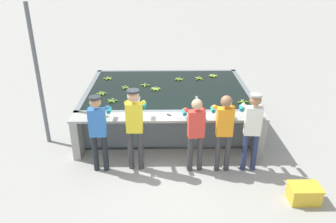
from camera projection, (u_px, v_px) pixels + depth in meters
The scene contains 23 objects.
ground_plane at pixel (169, 160), 7.10m from camera, with size 80.00×80.00×0.00m, color #999993.
wash_tank at pixel (167, 104), 8.71m from camera, with size 4.17×3.08×0.94m.
work_ledge at pixel (169, 128), 7.03m from camera, with size 4.17×0.45×0.94m.
worker_0 at pixel (98, 126), 6.39m from camera, with size 0.40×0.71×1.63m.
worker_1 at pixel (135, 122), 6.41m from camera, with size 0.42×0.73×1.73m.
worker_2 at pixel (196, 129), 6.41m from camera, with size 0.45×0.72×1.57m.
worker_3 at pixel (224, 127), 6.38m from camera, with size 0.40×0.71×1.64m.
worker_4 at pixel (252, 125), 6.39m from camera, with size 0.44×0.73×1.67m.
banana_bunch_floating_0 at pixel (156, 89), 8.39m from camera, with size 0.28×0.28×0.08m.
banana_bunch_floating_1 at pixel (213, 76), 9.37m from camera, with size 0.28×0.28×0.08m.
banana_bunch_floating_2 at pixel (126, 88), 8.47m from camera, with size 0.26×0.26×0.08m.
banana_bunch_floating_3 at pixel (199, 78), 9.15m from camera, with size 0.23×0.23×0.08m.
banana_bunch_floating_4 at pixel (102, 93), 8.10m from camera, with size 0.28×0.27×0.08m.
banana_bunch_floating_5 at pixel (145, 85), 8.65m from camera, with size 0.28×0.28×0.08m.
banana_bunch_floating_6 at pixel (243, 102), 7.60m from camera, with size 0.28×0.28×0.08m.
banana_bunch_floating_7 at pixel (108, 78), 9.15m from camera, with size 0.27×0.28×0.08m.
banana_bunch_floating_8 at pixel (132, 106), 7.39m from camera, with size 0.26×0.26×0.08m.
banana_bunch_floating_9 at pixel (112, 101), 7.66m from camera, with size 0.28×0.27×0.08m.
banana_bunch_floating_10 at pixel (179, 79), 9.10m from camera, with size 0.28×0.28×0.08m.
knife_0 at pixel (172, 116), 6.92m from camera, with size 0.29×0.24×0.02m.
knife_1 at pixel (94, 118), 6.81m from camera, with size 0.35×0.07×0.02m.
crate at pixel (304, 193), 5.81m from camera, with size 0.55×0.39×0.32m.
support_post_left at pixel (38, 78), 7.18m from camera, with size 0.09×0.09×3.20m.
Camera 1 is at (-0.12, -6.03, 3.89)m, focal length 35.00 mm.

